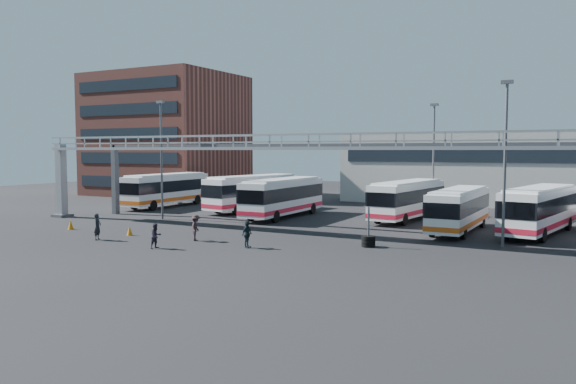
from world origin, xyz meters
The scene contains 20 objects.
ground centered at (0.00, 0.00, 0.00)m, with size 140.00×140.00×0.00m, color black.
gantry centered at (0.00, 5.87, 5.51)m, with size 51.40×5.15×7.10m.
apartment_building centered at (-34.00, 30.00, 8.00)m, with size 18.00×15.00×16.00m, color brown.
warehouse centered at (12.00, 38.00, 4.00)m, with size 42.00×14.00×8.00m, color #9E9E99.
light_pole_left centered at (-16.00, 8.00, 5.73)m, with size 0.70×0.35×10.21m.
light_pole_mid centered at (12.00, 7.00, 5.73)m, with size 0.70×0.35×10.21m.
light_pole_back centered at (4.00, 22.00, 5.73)m, with size 0.70×0.35×10.21m.
bus_0 centered at (-22.67, 16.46, 1.93)m, with size 2.94×11.55×3.49m.
bus_2 centered at (-12.45, 17.27, 1.94)m, with size 4.49×11.82×3.51m.
bus_3 centered at (-7.34, 14.06, 1.91)m, with size 2.82×11.43×3.46m.
bus_5 centered at (3.03, 17.29, 1.86)m, with size 3.72×11.28×3.36m.
bus_6 centered at (8.29, 12.22, 1.75)m, with size 2.63×10.49×3.17m.
bus_7 centered at (13.59, 13.57, 1.88)m, with size 4.55×11.45×3.39m.
pedestrian_a centered at (-12.19, -2.89, 0.89)m, with size 0.65×0.43×1.78m, color black.
pedestrian_b centered at (-6.57, -3.53, 0.77)m, with size 0.74×0.58×1.53m, color #2D2533.
pedestrian_c centered at (-6.21, -0.07, 0.86)m, with size 1.12×0.64×1.73m, color #312123.
pedestrian_d centered at (-1.78, -0.76, 0.83)m, with size 0.98×0.41×1.66m, color #18272C.
cone_left centered at (-17.85, -0.23, 0.35)m, with size 0.44×0.44×0.70m, color orange.
cone_right centered at (-11.79, -0.34, 0.33)m, with size 0.41×0.41×0.65m, color orange.
tire_stack centered at (4.65, 3.12, 0.41)m, with size 0.86×0.86×2.46m.
Camera 1 is at (16.47, -29.57, 5.98)m, focal length 35.00 mm.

